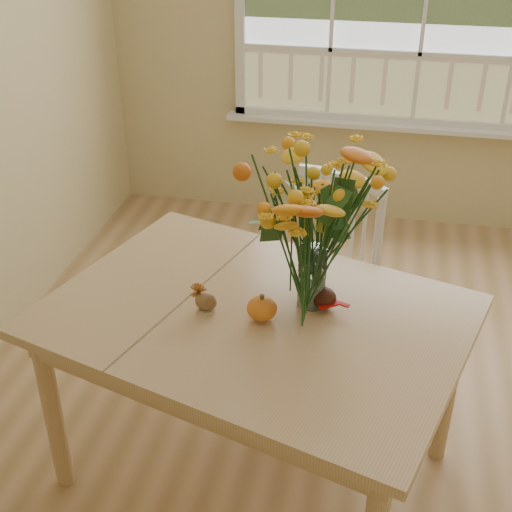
# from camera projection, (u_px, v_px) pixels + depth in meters

# --- Properties ---
(floor) EXTENTS (4.00, 4.50, 0.01)m
(floor) POSITION_uv_depth(u_px,v_px,m) (387.00, 456.00, 2.90)
(floor) COLOR #AC8453
(floor) RESTS_ON ground
(wall_back) EXTENTS (4.00, 0.02, 2.70)m
(wall_back) POSITION_uv_depth(u_px,v_px,m) (424.00, 19.00, 4.12)
(wall_back) COLOR beige
(wall_back) RESTS_ON floor
(dining_table) EXTENTS (1.70, 1.42, 0.78)m
(dining_table) POSITION_uv_depth(u_px,v_px,m) (255.00, 333.00, 2.49)
(dining_table) COLOR tan
(dining_table) RESTS_ON floor
(windsor_chair) EXTENTS (0.58, 0.57, 0.96)m
(windsor_chair) POSITION_uv_depth(u_px,v_px,m) (327.00, 269.00, 3.17)
(windsor_chair) COLOR white
(windsor_chair) RESTS_ON floor
(flower_vase) EXTENTS (0.48, 0.48, 0.57)m
(flower_vase) POSITION_uv_depth(u_px,v_px,m) (315.00, 220.00, 2.32)
(flower_vase) COLOR white
(flower_vase) RESTS_ON dining_table
(pumpkin) EXTENTS (0.11, 0.11, 0.08)m
(pumpkin) POSITION_uv_depth(u_px,v_px,m) (262.00, 309.00, 2.39)
(pumpkin) COLOR orange
(pumpkin) RESTS_ON dining_table
(turkey_figurine) EXTENTS (0.08, 0.06, 0.10)m
(turkey_figurine) POSITION_uv_depth(u_px,v_px,m) (206.00, 302.00, 2.43)
(turkey_figurine) COLOR #CCB78C
(turkey_figurine) RESTS_ON dining_table
(dark_gourd) EXTENTS (0.12, 0.09, 0.08)m
(dark_gourd) POSITION_uv_depth(u_px,v_px,m) (324.00, 299.00, 2.45)
(dark_gourd) COLOR #38160F
(dark_gourd) RESTS_ON dining_table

